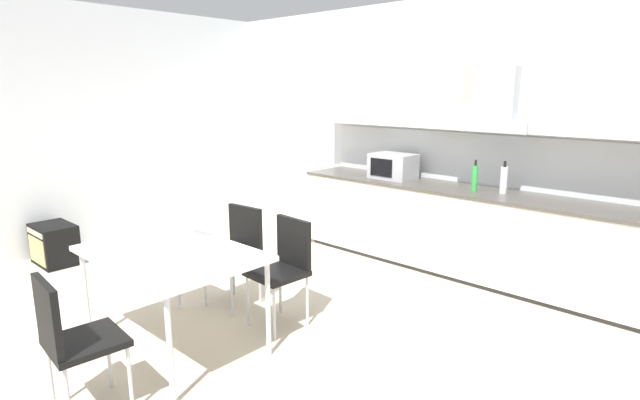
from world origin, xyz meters
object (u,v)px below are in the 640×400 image
Objects in this scene: bottle_green at (475,178)px; chair_far_right at (285,261)px; microwave at (393,166)px; guitar_amp at (54,244)px; chair_near_right at (70,333)px; bottle_white at (504,180)px; pendant_lamp at (161,109)px; chair_far_left at (238,245)px; dining_table at (171,257)px.

bottle_green is 0.36× the size of chair_far_right.
guitar_amp is at bearing -132.08° from microwave.
chair_near_right is (-0.01, -1.66, 0.00)m from chair_far_right.
bottle_green is at bearing 80.25° from chair_near_right.
bottle_white is 1.01× the size of bottle_green.
bottle_white is 3.23m from pendant_lamp.
chair_far_left is (-0.22, -2.05, -0.50)m from microwave.
microwave is at bearing 83.97° from chair_far_left.
bottle_white is 3.17m from dining_table.
chair_far_left is 1.76m from chair_near_right.
bottle_green is 0.97× the size of pendant_lamp.
chair_far_right is at bearing -79.45° from microwave.
dining_table is 2.65m from guitar_amp.
guitar_amp is (-2.89, 0.92, -0.31)m from chair_near_right.
bottle_white is at bearing 54.77° from chair_far_left.
chair_near_right is at bearing -17.76° from guitar_amp.
bottle_green reaches higher than guitar_amp.
chair_near_right is at bearing -71.00° from dining_table.
pendant_lamp reaches higher than bottle_white.
dining_table is 0.90m from chair_far_left.
chair_far_right is 1.67× the size of guitar_amp.
bottle_green is at bearing 72.89° from chair_far_right.
guitar_amp is at bearing 162.24° from chair_near_right.
microwave is 3.76m from chair_near_right.
pendant_lamp is (-1.18, -2.92, 0.72)m from bottle_white.
dining_table is 0.89m from chair_near_right.
guitar_amp is (-2.90, -0.74, -0.31)m from chair_far_right.
bottle_green is 0.24× the size of dining_table.
dining_table is at bearing -109.73° from chair_far_right.
chair_far_left is at bearing -121.19° from bottle_green.
guitar_amp is 1.63× the size of pendant_lamp.
chair_near_right is at bearing -103.35° from bottle_white.
chair_near_right is at bearing -90.41° from chair_far_right.
bottle_green is 2.40m from chair_far_left.
dining_table is 2.50× the size of guitar_amp.
chair_far_right is (-0.88, -2.09, -0.49)m from bottle_white.
bottle_green is 0.60× the size of guitar_amp.
chair_near_right is (-0.89, -3.75, -0.49)m from bottle_white.
pendant_lamp is at bearing 109.00° from chair_near_right.
bottle_white is at bearing 36.82° from guitar_amp.
pendant_lamp is (-0.29, 0.83, 1.22)m from chair_near_right.
dining_table is at bearing -70.08° from chair_far_left.
bottle_green is at bearing 37.99° from guitar_amp.
chair_far_left is 1.50m from pendant_lamp.
guitar_amp is at bearing -162.26° from chair_far_left.
microwave reaches higher than chair_far_left.
microwave is 1.00m from bottle_green.
bottle_green is 3.76m from chair_near_right.
bottle_white is at bearing 67.22° from chair_far_right.
bottle_green is at bearing -162.76° from bottle_white.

